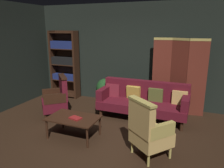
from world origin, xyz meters
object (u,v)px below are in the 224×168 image
object	(u,v)px
potted_plant	(105,90)
book_red_leather	(75,118)
armchair_wing_left	(57,99)
bookshelf	(65,62)
velvet_couch	(143,100)
folding_screen	(178,75)
coffee_table	(73,119)
armchair_gilt_accent	(149,130)

from	to	relation	value
potted_plant	book_red_leather	world-z (taller)	potted_plant
armchair_wing_left	book_red_leather	size ratio (longest dim) A/B	4.57
bookshelf	velvet_couch	size ratio (longest dim) A/B	0.97
bookshelf	potted_plant	world-z (taller)	bookshelf
folding_screen	potted_plant	bearing A→B (deg)	-172.52
folding_screen	potted_plant	xyz separation A→B (m)	(-1.92, -0.25, -0.54)
coffee_table	armchair_wing_left	bearing A→B (deg)	142.30
folding_screen	armchair_wing_left	distance (m)	3.06
velvet_couch	bookshelf	bearing A→B (deg)	164.72
coffee_table	armchair_gilt_accent	bearing A→B (deg)	-4.62
bookshelf	potted_plant	bearing A→B (deg)	-12.00
bookshelf	armchair_wing_left	size ratio (longest dim) A/B	1.97
book_red_leather	armchair_gilt_accent	bearing A→B (deg)	-3.16
book_red_leather	velvet_couch	bearing A→B (deg)	57.89
folding_screen	potted_plant	world-z (taller)	folding_screen
folding_screen	bookshelf	xyz separation A→B (m)	(-3.41, 0.07, 0.11)
velvet_couch	potted_plant	bearing A→B (deg)	160.80
velvet_couch	folding_screen	bearing A→B (deg)	43.41
armchair_wing_left	folding_screen	bearing A→B (deg)	29.32
velvet_couch	potted_plant	size ratio (longest dim) A/B	2.73
velvet_couch	coffee_table	world-z (taller)	velvet_couch
armchair_gilt_accent	book_red_leather	distance (m)	1.47
coffee_table	potted_plant	distance (m)	1.92
velvet_couch	armchair_gilt_accent	xyz separation A→B (m)	(0.50, -1.61, 0.03)
potted_plant	book_red_leather	distance (m)	1.97
potted_plant	coffee_table	bearing A→B (deg)	-84.98
folding_screen	armchair_gilt_accent	size ratio (longest dim) A/B	1.83
folding_screen	velvet_couch	world-z (taller)	folding_screen
armchair_gilt_accent	armchair_wing_left	distance (m)	2.55
armchair_wing_left	potted_plant	world-z (taller)	armchair_wing_left
velvet_couch	armchair_wing_left	distance (m)	2.08
bookshelf	book_red_leather	bearing A→B (deg)	-52.58
book_red_leather	coffee_table	bearing A→B (deg)	150.13
book_red_leather	armchair_wing_left	bearing A→B (deg)	142.86
bookshelf	armchair_gilt_accent	distance (m)	4.02
armchair_gilt_accent	potted_plant	world-z (taller)	armchair_gilt_accent
folding_screen	bookshelf	size ratio (longest dim) A/B	0.93
armchair_gilt_accent	velvet_couch	bearing A→B (deg)	107.19
folding_screen	bookshelf	bearing A→B (deg)	178.89
bookshelf	armchair_wing_left	world-z (taller)	bookshelf
velvet_couch	book_red_leather	xyz separation A→B (m)	(-0.96, -1.53, -0.02)
coffee_table	book_red_leather	distance (m)	0.11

